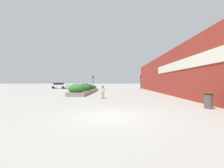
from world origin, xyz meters
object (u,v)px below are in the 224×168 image
at_px(skateboard, 103,98).
at_px(trash_bin, 209,101).
at_px(car_leftmost, 59,86).
at_px(traffic_light_right, 141,80).
at_px(traffic_light_left, 93,80).
at_px(car_center_left, 169,85).
at_px(skateboarder, 103,90).

relative_size(skateboard, trash_bin, 0.77).
relative_size(trash_bin, car_leftmost, 0.23).
bearing_deg(traffic_light_right, car_leftmost, 170.80).
distance_m(skateboard, traffic_light_right, 20.55).
bearing_deg(traffic_light_left, car_center_left, 16.87).
distance_m(car_leftmost, traffic_light_right, 20.42).
distance_m(skateboarder, traffic_light_right, 20.49).
distance_m(skateboard, skateboarder, 0.74).
height_order(skateboard, trash_bin, trash_bin).
xyz_separation_m(car_center_left, traffic_light_left, (-19.76, -5.99, 1.37)).
bearing_deg(trash_bin, traffic_light_left, 113.97).
height_order(skateboard, car_leftmost, car_leftmost).
height_order(skateboarder, car_leftmost, car_leftmost).
relative_size(car_center_left, traffic_light_left, 1.23).
bearing_deg(car_leftmost, skateboarder, 30.26).
distance_m(skateboarder, traffic_light_left, 19.98).
distance_m(trash_bin, traffic_light_right, 24.86).
bearing_deg(trash_bin, traffic_light_right, 90.44).
height_order(skateboarder, traffic_light_right, traffic_light_right).
xyz_separation_m(trash_bin, traffic_light_left, (-11.18, 25.13, 1.70)).
bearing_deg(skateboard, car_leftmost, 144.14).
bearing_deg(traffic_light_right, car_center_left, 35.81).
bearing_deg(traffic_light_left, car_leftmost, 162.23).
relative_size(skateboarder, traffic_light_right, 0.37).
bearing_deg(skateboard, traffic_light_left, 125.42).
xyz_separation_m(skateboarder, car_leftmost, (-13.10, 22.46, -0.03)).
xyz_separation_m(trash_bin, traffic_light_right, (-0.19, 24.80, 1.75)).
relative_size(trash_bin, traffic_light_left, 0.30).
xyz_separation_m(trash_bin, car_leftmost, (-20.29, 28.05, 0.32)).
height_order(car_leftmost, traffic_light_left, traffic_light_left).
height_order(trash_bin, car_center_left, car_center_left).
distance_m(trash_bin, car_center_left, 32.29).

